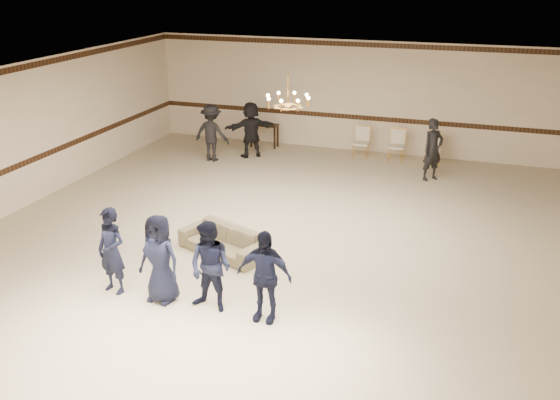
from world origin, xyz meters
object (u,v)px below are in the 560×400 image
Objects in this scene: boy_b at (160,259)px; settee at (223,241)px; chandelier at (288,90)px; adult_left at (212,133)px; boy_d at (264,276)px; adult_mid at (251,129)px; adult_right at (433,150)px; banquet_chair_left at (361,143)px; boy_a at (112,251)px; banquet_chair_right at (433,149)px; boy_c at (210,267)px; console_table at (264,135)px; banquet_chair_mid at (396,146)px.

boy_b is 2.00m from settee.
chandelier is 0.59× the size of adult_left.
adult_mid is (-3.36, 8.02, 0.05)m from boy_d.
adult_right is at bearing 81.52° from settee.
adult_left is at bearing -160.08° from banquet_chair_left.
boy_b is at bearing 11.57° from boy_a.
banquet_chair_right is at bearing 79.85° from boy_d.
adult_mid is at bearing -165.82° from banquet_chair_left.
settee is at bearing -113.67° from chandelier.
boy_c is 1.00× the size of boy_d.
adult_mid is at bearing -169.33° from banquet_chair_right.
banquet_chair_left is (1.45, 8.89, -0.31)m from boy_b.
adult_left is 2.04m from console_table.
adult_right is (2.64, 7.62, 0.05)m from boy_c.
banquet_chair_right is 1.06× the size of console_table.
console_table is (-2.45, 9.09, -0.40)m from boy_c.
boy_a is 1.00× the size of boy_c.
banquet_chair_left is at bearing 86.75° from boy_a.
boy_a is at bearing -83.90° from console_table.
banquet_chair_mid is at bearing 94.02° from settee.
chandelier is 4.28m from boy_d.
boy_a is 0.94× the size of adult_mid.
console_table is (-5.00, 0.20, -0.09)m from banquet_chair_right.
adult_right is at bearing -174.09° from adult_left.
boy_b is 0.94× the size of adult_left.
adult_mid is 5.12m from adult_right.
boy_b reaches higher than banquet_chair_mid.
boy_d is 9.70m from console_table.
adult_left is 1.89× the size of console_table.
adult_right is at bearing -85.16° from banquet_chair_right.
boy_d is at bearing 7.78° from boy_b.
boy_b is at bearing -179.61° from boy_d.
settee is 2.02× the size of banquet_chair_mid.
chandelier is at bearing 82.60° from boy_b.
boy_a is 9.20m from banquet_chair_left.
banquet_chair_left is (0.47, 5.27, -2.43)m from chandelier.
adult_right is at bearing -14.11° from console_table.
chandelier is 0.63× the size of boy_c.
boy_c reaches higher than banquet_chair_left.
adult_left is (-3.44, 3.69, -2.08)m from chandelier.
banquet_chair_mid is at bearing 82.35° from boy_b.
banquet_chair_left is (3.91, 1.57, -0.35)m from adult_left.
banquet_chair_mid is at bearing 74.41° from chandelier.
boy_b is at bearing -172.90° from boy_c.
boy_a is 7.48m from adult_left.
banquet_chair_mid is (3.35, 8.89, -0.31)m from boy_a.
chandelier is 4.31m from boy_b.
boy_a is 0.94× the size of adult_left.
boy_a is at bearing 105.05° from adult_left.
adult_left is (-3.36, 7.32, 0.05)m from boy_c.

